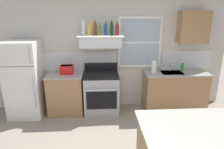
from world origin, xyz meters
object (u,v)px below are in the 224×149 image
object	(u,v)px
bottle_blue_liqueur	(106,29)
bottle_red_label_wine	(117,30)
bottle_clear_tall	(83,29)
dish_soap_bottle	(182,67)
refrigerator	(25,79)
bottle_champagne_gold_foil	(89,29)
stove_range	(101,93)
bottle_amber_wine	(95,29)
bottle_dark_green_wine	(112,29)
toaster	(67,69)
bottle_olive_oil_square	(100,31)
paper_towel_roll	(154,67)

from	to	relation	value
bottle_blue_liqueur	bottle_red_label_wine	bearing A→B (deg)	-16.40
bottle_clear_tall	dish_soap_bottle	distance (m)	2.40
refrigerator	bottle_champagne_gold_foil	xyz separation A→B (m)	(1.41, 0.08, 1.05)
stove_range	dish_soap_bottle	bearing A→B (deg)	4.18
bottle_amber_wine	bottle_dark_green_wine	xyz separation A→B (m)	(0.35, -0.02, -0.00)
toaster	bottle_olive_oil_square	xyz separation A→B (m)	(0.74, -0.03, 0.84)
stove_range	bottle_clear_tall	world-z (taller)	bottle_clear_tall
toaster	bottle_amber_wine	size ratio (longest dim) A/B	0.96
bottle_amber_wine	toaster	bearing A→B (deg)	-176.99
refrigerator	dish_soap_bottle	distance (m)	3.54
bottle_clear_tall	bottle_olive_oil_square	bearing A→B (deg)	-6.77
bottle_champagne_gold_foil	bottle_dark_green_wine	size ratio (longest dim) A/B	1.02
refrigerator	bottle_red_label_wine	distance (m)	2.26
bottle_clear_tall	stove_range	bearing A→B (deg)	-12.47
toaster	bottle_red_label_wine	bearing A→B (deg)	-1.69
bottle_dark_green_wine	paper_towel_roll	xyz separation A→B (m)	(0.95, -0.05, -0.83)
toaster	bottle_champagne_gold_foil	world-z (taller)	bottle_champagne_gold_foil
refrigerator	toaster	bearing A→B (deg)	5.95
bottle_amber_wine	bottle_dark_green_wine	size ratio (longest dim) A/B	1.02
bottle_red_label_wine	dish_soap_bottle	world-z (taller)	bottle_red_label_wine
bottle_dark_green_wine	bottle_clear_tall	bearing A→B (deg)	-179.03
bottle_olive_oil_square	paper_towel_roll	size ratio (longest dim) A/B	0.89
bottle_dark_green_wine	bottle_red_label_wine	size ratio (longest dim) A/B	1.08
bottle_champagne_gold_foil	bottle_blue_liqueur	world-z (taller)	bottle_champagne_gold_foil
bottle_champagne_gold_foil	bottle_olive_oil_square	size ratio (longest dim) A/B	1.30
dish_soap_bottle	stove_range	bearing A→B (deg)	-175.82
toaster	bottle_blue_liqueur	size ratio (longest dim) A/B	1.05
toaster	bottle_olive_oil_square	bearing A→B (deg)	-2.56
stove_range	bottle_blue_liqueur	xyz separation A→B (m)	(0.11, 0.11, 1.40)
bottle_amber_wine	dish_soap_bottle	xyz separation A→B (m)	(1.99, 0.03, -0.88)
bottle_blue_liqueur	bottle_dark_green_wine	xyz separation A→B (m)	(0.13, -0.02, 0.01)
toaster	stove_range	xyz separation A→B (m)	(0.75, -0.07, -0.54)
bottle_clear_tall	bottle_blue_liqueur	distance (m)	0.47
stove_range	bottle_champagne_gold_foil	xyz separation A→B (m)	(-0.24, 0.06, 1.41)
bottle_champagne_gold_foil	bottle_olive_oil_square	xyz separation A→B (m)	(0.23, -0.02, -0.03)
toaster	bottle_blue_liqueur	distance (m)	1.22
stove_range	paper_towel_roll	bearing A→B (deg)	1.80
bottle_amber_wine	bottle_red_label_wine	size ratio (longest dim) A/B	1.10
bottle_red_label_wine	bottle_clear_tall	bearing A→B (deg)	176.71
refrigerator	bottle_champagne_gold_foil	size ratio (longest dim) A/B	5.29
bottle_champagne_gold_foil	bottle_amber_wine	size ratio (longest dim) A/B	1.00
dish_soap_bottle	bottle_clear_tall	bearing A→B (deg)	-178.51
bottle_clear_tall	bottle_blue_liqueur	world-z (taller)	bottle_clear_tall
toaster	bottle_amber_wine	bearing A→B (deg)	3.01
bottle_olive_oil_square	stove_range	bearing A→B (deg)	-77.36
bottle_blue_liqueur	bottle_champagne_gold_foil	bearing A→B (deg)	-172.20
bottle_amber_wine	dish_soap_bottle	distance (m)	2.17
bottle_clear_tall	bottle_blue_liqueur	size ratio (longest dim) A/B	1.07
bottle_olive_oil_square	bottle_champagne_gold_foil	bearing A→B (deg)	174.20
refrigerator	stove_range	world-z (taller)	refrigerator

